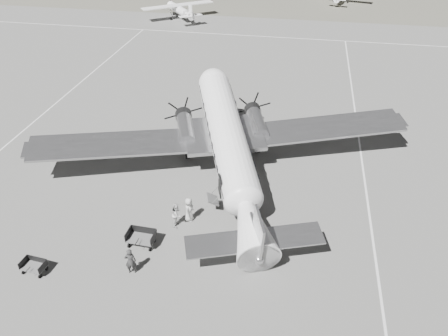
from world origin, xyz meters
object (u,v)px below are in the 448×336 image
light_plane_left (179,11)px  baggage_cart_near (141,238)px  baggage_cart_far (34,267)px  passenger (189,209)px  ground_crew (131,261)px  dc3_airliner (229,146)px  ramp_agent (177,214)px

light_plane_left → baggage_cart_near: 52.67m
baggage_cart_far → passenger: bearing=44.4°
ground_crew → baggage_cart_far: bearing=-3.8°
dc3_airliner → baggage_cart_far: size_ratio=20.63×
light_plane_left → baggage_cart_near: light_plane_left is taller
baggage_cart_near → passenger: (2.34, 2.86, 0.37)m
dc3_airliner → ramp_agent: bearing=-131.6°
baggage_cart_near → ramp_agent: 2.82m
light_plane_left → passenger: 50.48m
dc3_airliner → baggage_cart_near: bearing=-136.2°
baggage_cart_far → ground_crew: 5.70m
light_plane_left → passenger: light_plane_left is taller
dc3_airliner → ground_crew: dc3_airliner is taller
ramp_agent → passenger: 0.91m
baggage_cart_far → passenger: passenger is taller
dc3_airliner → baggage_cart_near: dc3_airliner is taller
ground_crew → baggage_cart_near: bearing=-98.8°
ground_crew → ramp_agent: ground_crew is taller
baggage_cart_near → passenger: bearing=52.8°
baggage_cart_far → baggage_cart_near: bearing=37.5°
passenger → light_plane_left: bearing=25.0°
passenger → ramp_agent: bearing=142.9°
light_plane_left → ground_crew: light_plane_left is taller
dc3_airliner → ramp_agent: size_ratio=17.16×
ground_crew → passenger: ground_crew is taller
baggage_cart_near → baggage_cart_far: baggage_cart_near is taller
light_plane_left → passenger: (14.11, -48.47, -0.36)m
dc3_airliner → baggage_cart_far: 15.13m
light_plane_left → ground_crew: 54.96m
baggage_cart_far → ground_crew: (5.58, 1.03, 0.49)m
baggage_cart_near → baggage_cart_far: size_ratio=1.26×
dc3_airliner → ground_crew: (-3.85, -10.55, -1.95)m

